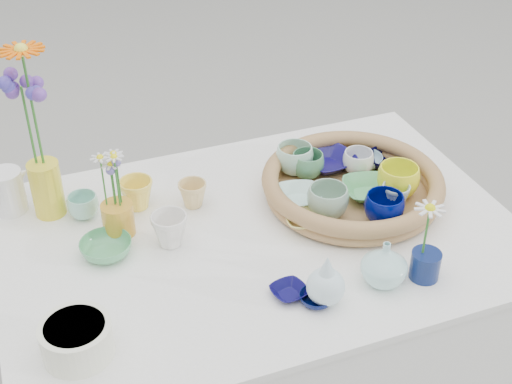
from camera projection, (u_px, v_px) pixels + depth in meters
name	position (u px, v px, depth m)	size (l,w,h in m)	color
wicker_tray	(352.00, 185.00, 1.85)	(0.47, 0.47, 0.08)	brown
tray_ceramic_0	(327.00, 161.00, 1.96)	(0.15, 0.15, 0.04)	#110C50
tray_ceramic_1	(388.00, 161.00, 1.96)	(0.11, 0.11, 0.04)	black
tray_ceramic_2	(398.00, 181.00, 1.83)	(0.11, 0.11, 0.09)	yellow
tray_ceramic_3	(369.00, 190.00, 1.84)	(0.13, 0.13, 0.03)	#4FA565
tray_ceramic_4	(328.00, 202.00, 1.76)	(0.10, 0.10, 0.08)	#87AB93
tray_ceramic_5	(298.00, 197.00, 1.82)	(0.12, 0.12, 0.03)	#ABD8CD
tray_ceramic_6	(295.00, 159.00, 1.92)	(0.10, 0.10, 0.08)	#AADCC3
tray_ceramic_7	(358.00, 162.00, 1.92)	(0.08, 0.08, 0.07)	white
tray_ceramic_8	(365.00, 161.00, 1.96)	(0.10, 0.10, 0.03)	#A7DBE7
tray_ceramic_9	(384.00, 209.00, 1.74)	(0.10, 0.10, 0.08)	#000859
tray_ceramic_10	(305.00, 220.00, 1.74)	(0.10, 0.10, 0.02)	#EEE575
tray_ceramic_11	(395.00, 196.00, 1.79)	(0.07, 0.07, 0.07)	#A0BFB9
tray_ceramic_12	(308.00, 165.00, 1.91)	(0.09, 0.09, 0.07)	#4C8B60
loose_ceramic_0	(137.00, 194.00, 1.82)	(0.09, 0.09, 0.08)	#FFE04E
loose_ceramic_1	(193.00, 194.00, 1.83)	(0.07, 0.07, 0.07)	#E0C079
loose_ceramic_2	(106.00, 248.00, 1.67)	(0.12, 0.12, 0.04)	#54A86D
loose_ceramic_3	(170.00, 230.00, 1.69)	(0.09, 0.09, 0.08)	white
loose_ceramic_4	(289.00, 292.00, 1.56)	(0.08, 0.08, 0.02)	#0C0946
loose_ceramic_5	(83.00, 206.00, 1.79)	(0.08, 0.08, 0.06)	#97D9C5
loose_ceramic_6	(316.00, 299.00, 1.54)	(0.07, 0.07, 0.02)	#040D3E
fluted_bowl	(77.00, 339.00, 1.40)	(0.14, 0.14, 0.08)	white
bud_vase_paleblue	(326.00, 279.00, 1.51)	(0.08, 0.08, 0.13)	silver
bud_vase_seafoam	(385.00, 263.00, 1.57)	(0.10, 0.10, 0.11)	#B2E7E2
bud_vase_cobalt	(425.00, 265.00, 1.60)	(0.07, 0.07, 0.07)	#0F1E52
single_daisy	(426.00, 231.00, 1.55)	(0.08, 0.08, 0.14)	white
tall_vase_yellow	(47.00, 189.00, 1.78)	(0.08, 0.08, 0.15)	yellow
gerbera	(33.00, 109.00, 1.66)	(0.12, 0.12, 0.31)	#FF6503
hydrangea	(29.00, 126.00, 1.68)	(0.08, 0.08, 0.29)	#493DBA
white_pitcher	(8.00, 191.00, 1.80)	(0.12, 0.09, 0.11)	white
daisy_cup	(118.00, 219.00, 1.73)	(0.08, 0.08, 0.08)	gold
daisy_posy	(110.00, 178.00, 1.67)	(0.08, 0.08, 0.14)	silver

